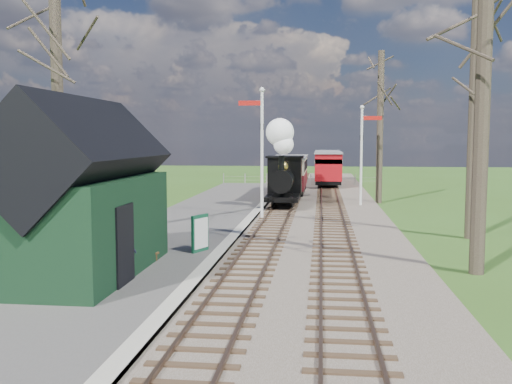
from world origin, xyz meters
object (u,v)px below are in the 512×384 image
at_px(coach, 290,173).
at_px(red_carriage_a, 328,168).
at_px(semaphore_near, 261,144).
at_px(locomotive, 283,169).
at_px(person, 131,255).
at_px(station_shed, 82,197).
at_px(semaphore_far, 363,148).
at_px(bench, 136,251).
at_px(sign_board, 200,233).
at_px(red_carriage_b, 327,165).

xyz_separation_m(coach, red_carriage_a, (2.60, 8.01, -0.03)).
bearing_deg(semaphore_near, locomotive, 80.94).
xyz_separation_m(red_carriage_a, person, (-5.45, -31.22, -0.75)).
relative_size(station_shed, coach, 0.84).
height_order(semaphore_near, semaphore_far, semaphore_near).
relative_size(locomotive, coach, 0.62).
distance_m(coach, bench, 21.82).
height_order(semaphore_far, locomotive, semaphore_far).
bearing_deg(locomotive, person, -99.40).
bearing_deg(sign_board, locomotive, 82.44).
relative_size(semaphore_near, bench, 4.29).
distance_m(locomotive, bench, 15.90).
xyz_separation_m(semaphore_far, red_carriage_b, (-1.77, 18.32, -1.80)).
bearing_deg(station_shed, red_carriage_a, 77.39).
bearing_deg(bench, red_carriage_b, 80.50).
bearing_deg(sign_board, bench, -126.01).
relative_size(red_carriage_b, bench, 3.67).
bearing_deg(semaphore_near, semaphore_far, 49.40).
height_order(semaphore_near, sign_board, semaphore_near).
xyz_separation_m(semaphore_near, person, (-2.08, -12.39, -2.82)).
xyz_separation_m(locomotive, bench, (-3.25, -15.48, -1.59)).
xyz_separation_m(locomotive, red_carriage_a, (2.61, 14.08, -0.61)).
bearing_deg(red_carriage_b, sign_board, -97.58).
bearing_deg(red_carriage_a, semaphore_far, -82.12).
xyz_separation_m(station_shed, sign_board, (2.50, 3.29, -1.47)).
height_order(semaphore_far, red_carriage_b, semaphore_far).
relative_size(station_shed, red_carriage_b, 1.18).
height_order(semaphore_far, red_carriage_a, semaphore_far).
relative_size(semaphore_near, sign_board, 5.19).
xyz_separation_m(locomotive, person, (-2.84, -17.14, -1.36)).
xyz_separation_m(red_carriage_a, bench, (-5.87, -29.56, -0.98)).
bearing_deg(coach, person, -97.00).
height_order(semaphore_near, coach, semaphore_near).
height_order(locomotive, coach, locomotive).
bearing_deg(bench, coach, 81.38).
distance_m(station_shed, person, 2.10).
relative_size(coach, sign_board, 6.29).
distance_m(semaphore_near, red_carriage_a, 19.24).
bearing_deg(red_carriage_a, person, -99.90).
distance_m(station_shed, red_carriage_a, 31.60).
distance_m(coach, sign_board, 19.62).
bearing_deg(semaphore_far, red_carriage_a, 97.88).
height_order(coach, sign_board, coach).
bearing_deg(semaphore_near, red_carriage_a, 79.85).
distance_m(sign_board, bench, 2.51).
height_order(station_shed, sign_board, station_shed).
bearing_deg(person, locomotive, -18.21).
bearing_deg(semaphore_far, station_shed, -115.72).
bearing_deg(station_shed, red_carriage_b, 79.25).
bearing_deg(coach, bench, -98.62).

